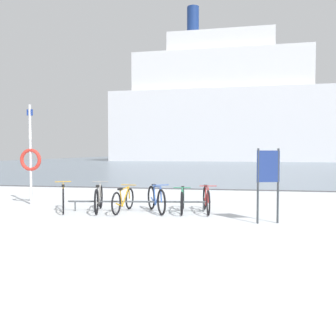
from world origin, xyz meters
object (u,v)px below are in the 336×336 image
Objects in this scene: bicycle_5 at (206,200)px; rescue_post at (31,157)px; bicycle_0 at (63,198)px; bicycle_4 at (182,200)px; info_sign at (268,173)px; bicycle_1 at (99,198)px; ferry_ship at (224,109)px; bicycle_2 at (123,200)px; bicycle_3 at (156,199)px.

bicycle_5 is 5.84m from rescue_post.
bicycle_0 is at bearing -33.25° from rescue_post.
info_sign is at bearing -29.00° from bicycle_4.
bicycle_1 is 0.55× the size of rescue_post.
ferry_ship reaches higher than rescue_post.
bicycle_2 is 0.94× the size of info_sign.
ferry_ship is (2.33, 57.07, 9.07)m from bicycle_1.
ferry_ship reaches higher than bicycle_2.
bicycle_3 is 0.48× the size of rescue_post.
rescue_post is (-5.69, 0.56, 1.17)m from bicycle_5.
bicycle_2 is 0.04× the size of ferry_ship.
bicycle_2 is 0.52× the size of rescue_post.
bicycle_2 is 57.79m from ferry_ship.
info_sign is (1.55, -1.28, 0.84)m from bicycle_5.
bicycle_0 reaches higher than bicycle_2.
rescue_post is at bearing 169.97° from bicycle_3.
bicycle_3 is at bearing -90.69° from ferry_ship.
rescue_post is at bearing 173.08° from bicycle_4.
rescue_post is at bearing 160.95° from bicycle_1.
rescue_post is at bearing 174.36° from bicycle_5.
bicycle_1 reaches higher than bicycle_4.
bicycle_1 is 1.65m from bicycle_3.
bicycle_0 is 0.99× the size of bicycle_3.
bicycle_5 is at bearing 8.01° from bicycle_3.
info_sign is (2.22, -1.23, 0.86)m from bicycle_4.
bicycle_1 is at bearing -172.67° from bicycle_4.
bicycle_0 is 3.41m from bicycle_4.
bicycle_5 reaches higher than bicycle_4.
bicycle_1 is at bearing 9.32° from bicycle_0.
bicycle_0 is at bearing -170.68° from bicycle_1.
bicycle_5 is at bearing 6.60° from bicycle_1.
bicycle_3 is 1.41m from bicycle_5.
bicycle_2 is at bearing 1.98° from bicycle_1.
bicycle_1 is 3.06m from bicycle_5.
bicycle_4 is (0.73, 0.15, -0.03)m from bicycle_3.
ferry_ship reaches higher than bicycle_4.
bicycle_5 is 0.52× the size of rescue_post.
bicycle_3 reaches higher than bicycle_4.
bicycle_5 is at bearing 140.48° from info_sign.
info_sign is at bearing -14.25° from rescue_post.
bicycle_1 is 2.39m from bicycle_4.
bicycle_5 is (3.04, 0.35, -0.01)m from bicycle_1.
bicycle_0 is at bearing -173.73° from bicycle_2.
bicycle_4 is (1.65, 0.28, 0.00)m from bicycle_2.
bicycle_1 is at bearing -178.02° from bicycle_2.
bicycle_3 is 0.86× the size of info_sign.
info_sign is at bearing -87.77° from ferry_ship.
ferry_ship is at bearing 88.38° from bicycle_2.
bicycle_1 is 1.14× the size of bicycle_3.
rescue_post is 56.93m from ferry_ship.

